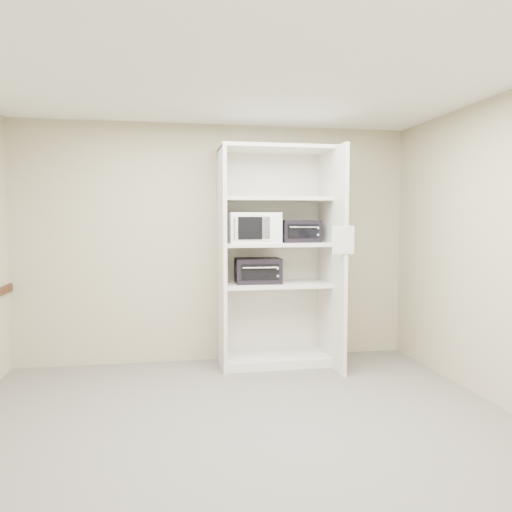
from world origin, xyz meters
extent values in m
cube|color=#6A645C|center=(0.00, 0.00, 0.00)|extent=(4.50, 4.00, 0.01)
cube|color=white|center=(0.00, 0.00, 2.70)|extent=(4.50, 4.00, 0.01)
cube|color=#B9AD90|center=(0.00, 2.00, 1.35)|extent=(4.50, 0.02, 2.70)
cube|color=#B9AD90|center=(0.00, -2.00, 1.35)|extent=(4.50, 0.02, 2.70)
cube|color=#B9AD90|center=(2.25, 0.00, 1.35)|extent=(0.02, 4.00, 2.70)
cube|color=silver|center=(0.02, 1.68, 1.20)|extent=(0.04, 0.60, 2.40)
cube|color=silver|center=(1.22, 1.53, 1.20)|extent=(0.04, 0.90, 2.40)
cube|color=silver|center=(0.62, 1.99, 1.20)|extent=(1.24, 0.02, 2.40)
cube|color=silver|center=(0.62, 1.70, 0.05)|extent=(1.16, 0.56, 0.10)
cube|color=silver|center=(0.62, 1.70, 0.90)|extent=(1.16, 0.56, 0.04)
cube|color=silver|center=(0.62, 1.70, 1.35)|extent=(1.16, 0.56, 0.04)
cube|color=silver|center=(0.62, 1.70, 1.85)|extent=(1.16, 0.56, 0.04)
cube|color=silver|center=(0.62, 1.70, 2.40)|extent=(1.24, 0.60, 0.04)
cube|color=white|center=(0.36, 1.65, 1.53)|extent=(0.56, 0.43, 0.33)
cube|color=black|center=(0.89, 1.72, 1.49)|extent=(0.46, 0.36, 0.25)
cube|color=black|center=(0.42, 1.71, 1.06)|extent=(0.51, 0.40, 0.28)
cube|color=white|center=(1.18, 1.07, 1.42)|extent=(0.22, 0.03, 0.28)
camera|label=1|loc=(-0.59, -3.72, 1.61)|focal=35.00mm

